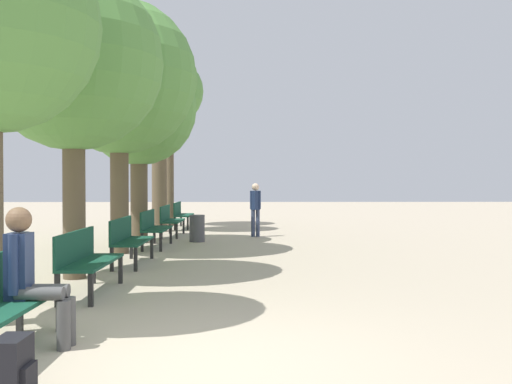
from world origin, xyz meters
TOP-DOWN VIEW (x-y plane):
  - ground_plane at (0.00, 0.00)m, footprint 80.00×80.00m
  - bench_row_1 at (-1.78, 3.06)m, footprint 0.51×1.76m
  - bench_row_2 at (-1.78, 5.92)m, footprint 0.51×1.76m
  - bench_row_3 at (-1.78, 8.78)m, footprint 0.51×1.76m
  - bench_row_4 at (-1.78, 11.64)m, footprint 0.51×1.76m
  - bench_row_5 at (-1.78, 14.51)m, footprint 0.51×1.76m
  - tree_row_1 at (-2.34, 4.38)m, footprint 2.94×2.94m
  - tree_row_2 at (-2.34, 7.65)m, footprint 3.43×3.43m
  - tree_row_3 at (-2.34, 9.90)m, footprint 3.02×3.02m
  - tree_row_4 at (-2.34, 13.27)m, footprint 2.47×2.47m
  - tree_row_5 at (-2.34, 15.69)m, footprint 2.45×2.45m
  - person_seated at (-1.54, 0.45)m, footprint 0.63×0.36m
  - backpack at (-1.18, -0.88)m, footprint 0.25×0.33m
  - pedestrian_near at (0.72, 11.45)m, footprint 0.31×0.27m
  - trash_bin at (-0.84, 10.10)m, footprint 0.41×0.41m

SIDE VIEW (x-z plane):
  - ground_plane at x=0.00m, z-range 0.00..0.00m
  - backpack at x=-1.18m, z-range 0.00..0.46m
  - trash_bin at x=-0.84m, z-range 0.00..0.71m
  - bench_row_1 at x=-1.78m, z-range 0.08..0.97m
  - bench_row_2 at x=-1.78m, z-range 0.08..0.97m
  - bench_row_3 at x=-1.78m, z-range 0.08..0.97m
  - bench_row_4 at x=-1.78m, z-range 0.08..0.97m
  - bench_row_5 at x=-1.78m, z-range 0.08..0.97m
  - person_seated at x=-1.54m, z-range 0.04..1.39m
  - pedestrian_near at x=0.72m, z-range 0.11..1.66m
  - tree_row_3 at x=-2.34m, z-range 0.97..6.01m
  - tree_row_1 at x=-2.34m, z-range 1.02..6.05m
  - tree_row_2 at x=-2.34m, z-range 1.07..6.70m
  - tree_row_4 at x=-2.34m, z-range 1.65..7.75m
  - tree_row_5 at x=-2.34m, z-range 1.76..7.85m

